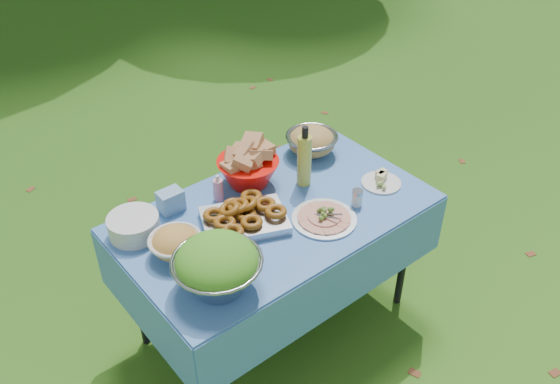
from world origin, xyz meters
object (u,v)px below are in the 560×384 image
Objects in this scene: plate_stack at (134,226)px; salad_bowl at (217,266)px; picnic_table at (276,270)px; charcuterie_platter at (324,214)px; bread_bowl at (248,166)px; oil_bottle at (304,156)px; pasta_bowl_steel at (312,141)px.

salad_bowl is at bearing -78.51° from plate_stack.
charcuterie_platter reaches higher than picnic_table.
picnic_table is 0.55m from bread_bowl.
bread_bowl is 0.96× the size of oil_bottle.
charcuterie_platter is 0.33m from oil_bottle.
pasta_bowl_steel is 0.85× the size of oil_bottle.
plate_stack is at bearing 155.12° from picnic_table.
salad_bowl is (-0.49, -0.24, 0.50)m from picnic_table.
charcuterie_platter is at bearing -78.11° from bread_bowl.
pasta_bowl_steel reaches higher than picnic_table.
charcuterie_platter is at bearing -125.62° from pasta_bowl_steel.
oil_bottle reaches higher than salad_bowl.
pasta_bowl_steel is at bearing 1.93° from bread_bowl.
pasta_bowl_steel reaches higher than plate_stack.
plate_stack is 0.84× the size of pasta_bowl_steel.
pasta_bowl_steel is at bearing 30.66° from picnic_table.
salad_bowl is 1.32× the size of pasta_bowl_steel.
plate_stack is at bearing 147.46° from charcuterie_platter.
salad_bowl is at bearing -153.74° from picnic_table.
pasta_bowl_steel is at bearing 54.38° from charcuterie_platter.
oil_bottle is (0.84, -0.18, 0.11)m from plate_stack.
charcuterie_platter is (0.10, -0.45, -0.07)m from bread_bowl.
bread_bowl reaches higher than picnic_table.
oil_bottle is (-0.22, -0.19, 0.09)m from pasta_bowl_steel.
picnic_table is 4.51× the size of oil_bottle.
salad_bowl is 0.81m from oil_bottle.
bread_bowl is at bearing 141.10° from oil_bottle.
plate_stack is 0.87m from oil_bottle.
oil_bottle is at bearing 67.11° from charcuterie_platter.
oil_bottle reaches higher than picnic_table.
plate_stack is (-0.59, 0.27, 0.43)m from picnic_table.
plate_stack is 0.76× the size of charcuterie_platter.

